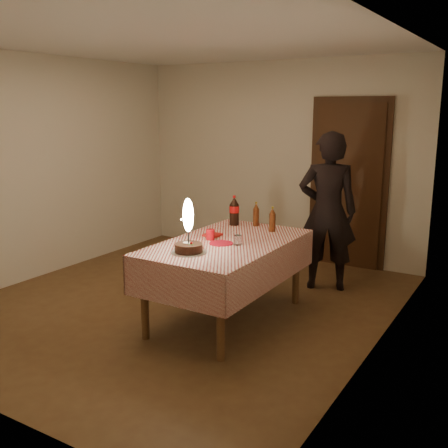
{
  "coord_description": "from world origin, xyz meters",
  "views": [
    {
      "loc": [
        3.05,
        -4.15,
        2.0
      ],
      "look_at": [
        0.62,
        -0.15,
        0.95
      ],
      "focal_mm": 42.0,
      "sensor_mm": 36.0,
      "label": 1
    }
  ],
  "objects": [
    {
      "name": "amber_bottle_right",
      "position": [
        0.8,
        0.48,
        0.89
      ],
      "size": [
        0.06,
        0.06,
        0.25
      ],
      "color": "#55250E",
      "rests_on": "dining_table"
    },
    {
      "name": "clear_cup",
      "position": [
        0.77,
        -0.15,
        0.82
      ],
      "size": [
        0.07,
        0.07,
        0.09
      ],
      "primitive_type": "cylinder",
      "color": "silver",
      "rests_on": "dining_table"
    },
    {
      "name": "ground",
      "position": [
        0.0,
        0.0,
        0.0
      ],
      "size": [
        4.0,
        4.5,
        0.01
      ],
      "primitive_type": "cube",
      "color": "brown",
      "rests_on": "ground"
    },
    {
      "name": "dining_table",
      "position": [
        0.62,
        -0.1,
        0.67
      ],
      "size": [
        1.02,
        1.72,
        0.77
      ],
      "color": "brown",
      "rests_on": "ground"
    },
    {
      "name": "napkin_stack",
      "position": [
        0.39,
        0.01,
        0.78
      ],
      "size": [
        0.15,
        0.15,
        0.02
      ],
      "primitive_type": "cube",
      "color": "#B51914",
      "rests_on": "dining_table"
    },
    {
      "name": "amber_bottle_left",
      "position": [
        0.54,
        0.62,
        0.89
      ],
      "size": [
        0.06,
        0.06,
        0.25
      ],
      "color": "#55250E",
      "rests_on": "dining_table"
    },
    {
      "name": "red_cup",
      "position": [
        0.45,
        -0.13,
        0.82
      ],
      "size": [
        0.08,
        0.08,
        0.1
      ],
      "primitive_type": "cylinder",
      "color": "#B40C14",
      "rests_on": "dining_table"
    },
    {
      "name": "red_plate",
      "position": [
        0.61,
        -0.2,
        0.78
      ],
      "size": [
        0.22,
        0.22,
        0.01
      ],
      "primitive_type": "cylinder",
      "color": "red",
      "rests_on": "dining_table"
    },
    {
      "name": "birthday_cake",
      "position": [
        0.53,
        -0.6,
        0.91
      ],
      "size": [
        0.3,
        0.3,
        0.47
      ],
      "color": "white",
      "rests_on": "dining_table"
    },
    {
      "name": "room_shell",
      "position": [
        0.03,
        0.08,
        1.65
      ],
      "size": [
        4.04,
        4.54,
        2.62
      ],
      "color": "beige",
      "rests_on": "ground"
    },
    {
      "name": "photographer",
      "position": [
        1.09,
        1.25,
        0.88
      ],
      "size": [
        0.75,
        0.63,
        1.75
      ],
      "color": "black",
      "rests_on": "ground"
    },
    {
      "name": "cola_bottle",
      "position": [
        0.32,
        0.54,
        0.93
      ],
      "size": [
        0.1,
        0.1,
        0.32
      ],
      "color": "black",
      "rests_on": "dining_table"
    }
  ]
}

